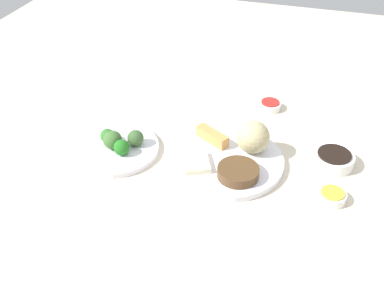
{
  "coord_description": "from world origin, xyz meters",
  "views": [
    {
      "loc": [
        0.92,
        0.18,
        0.73
      ],
      "look_at": [
        0.05,
        -0.08,
        0.06
      ],
      "focal_mm": 43.43,
      "sensor_mm": 36.0,
      "label": 1
    }
  ],
  "objects_px": {
    "main_plate": "(224,160)",
    "sauce_ramekin_hot_mustard": "(332,197)",
    "sauce_ramekin_sweet_and_sour": "(270,106)",
    "broccoli_plate": "(115,149)",
    "soy_sauce_bowl": "(333,160)"
  },
  "relations": [
    {
      "from": "broccoli_plate",
      "to": "sauce_ramekin_sweet_and_sour",
      "type": "bearing_deg",
      "value": 132.61
    },
    {
      "from": "broccoli_plate",
      "to": "sauce_ramekin_sweet_and_sour",
      "type": "distance_m",
      "value": 0.47
    },
    {
      "from": "main_plate",
      "to": "sauce_ramekin_hot_mustard",
      "type": "xyz_separation_m",
      "value": [
        0.06,
        0.26,
        0.0
      ]
    },
    {
      "from": "main_plate",
      "to": "soy_sauce_bowl",
      "type": "height_order",
      "value": "soy_sauce_bowl"
    },
    {
      "from": "broccoli_plate",
      "to": "soy_sauce_bowl",
      "type": "distance_m",
      "value": 0.54
    },
    {
      "from": "soy_sauce_bowl",
      "to": "sauce_ramekin_sweet_and_sour",
      "type": "relative_size",
      "value": 1.57
    },
    {
      "from": "main_plate",
      "to": "sauce_ramekin_sweet_and_sour",
      "type": "relative_size",
      "value": 4.56
    },
    {
      "from": "sauce_ramekin_sweet_and_sour",
      "to": "main_plate",
      "type": "bearing_deg",
      "value": -13.22
    },
    {
      "from": "soy_sauce_bowl",
      "to": "sauce_ramekin_hot_mustard",
      "type": "xyz_separation_m",
      "value": [
        0.13,
        0.0,
        -0.0
      ]
    },
    {
      "from": "soy_sauce_bowl",
      "to": "sauce_ramekin_sweet_and_sour",
      "type": "height_order",
      "value": "soy_sauce_bowl"
    },
    {
      "from": "sauce_ramekin_sweet_and_sour",
      "to": "soy_sauce_bowl",
      "type": "bearing_deg",
      "value": 41.78
    },
    {
      "from": "main_plate",
      "to": "sauce_ramekin_sweet_and_sour",
      "type": "xyz_separation_m",
      "value": [
        -0.28,
        0.07,
        0.0
      ]
    },
    {
      "from": "sauce_ramekin_sweet_and_sour",
      "to": "sauce_ramekin_hot_mustard",
      "type": "bearing_deg",
      "value": 29.55
    },
    {
      "from": "main_plate",
      "to": "sauce_ramekin_sweet_and_sour",
      "type": "bearing_deg",
      "value": 166.78
    },
    {
      "from": "broccoli_plate",
      "to": "sauce_ramekin_hot_mustard",
      "type": "distance_m",
      "value": 0.54
    }
  ]
}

